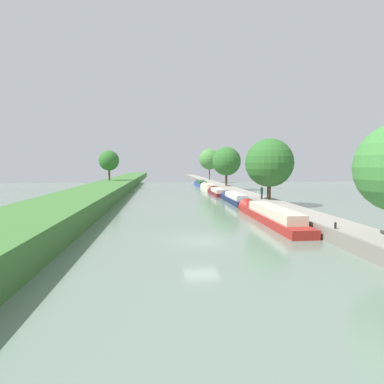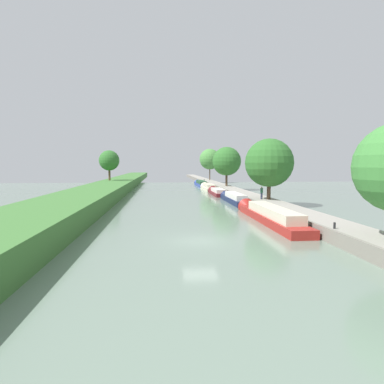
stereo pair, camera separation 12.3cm
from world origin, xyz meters
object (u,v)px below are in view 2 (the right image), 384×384
object	(u,v)px
mooring_bollard_near	(335,226)
narrowboat_maroon	(217,192)
person_walking	(262,192)
narrowboat_cream	(208,187)
narrowboat_blue	(201,184)
narrowboat_red	(268,215)
mooring_bollard_far	(204,180)
narrowboat_navy	(234,198)

from	to	relation	value
mooring_bollard_near	narrowboat_maroon	bearing A→B (deg)	92.93
narrowboat_maroon	person_walking	world-z (taller)	person_walking
narrowboat_cream	narrowboat_blue	xyz separation A→B (m)	(-0.03, 14.08, 0.04)
narrowboat_maroon	narrowboat_blue	size ratio (longest dim) A/B	0.70
narrowboat_red	mooring_bollard_far	size ratio (longest dim) A/B	37.53
narrowboat_cream	mooring_bollard_far	distance (m)	21.32
narrowboat_maroon	narrowboat_blue	xyz separation A→B (m)	(0.06, 26.28, 0.09)
narrowboat_red	narrowboat_blue	xyz separation A→B (m)	(-0.06, 55.40, -0.08)
narrowboat_red	narrowboat_cream	bearing A→B (deg)	90.03
narrowboat_navy	narrowboat_maroon	world-z (taller)	narrowboat_navy
narrowboat_navy	person_walking	bearing A→B (deg)	-62.41
narrowboat_red	narrowboat_blue	distance (m)	55.40
narrowboat_cream	mooring_bollard_far	xyz separation A→B (m)	(1.86, 21.22, 0.67)
narrowboat_red	narrowboat_cream	xyz separation A→B (m)	(-0.02, 41.32, -0.11)
narrowboat_cream	mooring_bollard_far	bearing A→B (deg)	84.99
narrowboat_blue	narrowboat_cream	bearing A→B (deg)	-89.87
narrowboat_maroon	person_walking	xyz separation A→B (m)	(2.92, -17.82, 1.37)
narrowboat_blue	mooring_bollard_near	size ratio (longest dim) A/B	33.43
person_walking	narrowboat_cream	bearing A→B (deg)	95.38
narrowboat_maroon	mooring_bollard_near	world-z (taller)	mooring_bollard_near
narrowboat_red	narrowboat_navy	xyz separation A→B (m)	(0.18, 16.31, -0.05)
narrowboat_navy	narrowboat_blue	distance (m)	39.09
mooring_bollard_near	mooring_bollard_far	xyz separation A→B (m)	(0.00, 71.62, 0.00)
narrowboat_red	narrowboat_maroon	size ratio (longest dim) A/B	1.60
mooring_bollard_near	person_walking	bearing A→B (deg)	87.28
narrowboat_navy	narrowboat_blue	size ratio (longest dim) A/B	0.84
narrowboat_maroon	mooring_bollard_near	bearing A→B (deg)	-87.07
narrowboat_blue	mooring_bollard_near	xyz separation A→B (m)	(1.89, -64.48, 0.63)
narrowboat_maroon	narrowboat_blue	bearing A→B (deg)	89.87
narrowboat_maroon	narrowboat_navy	bearing A→B (deg)	-88.66
narrowboat_red	mooring_bollard_near	xyz separation A→B (m)	(1.84, -9.08, 0.55)
mooring_bollard_near	narrowboat_red	bearing A→B (deg)	101.44
person_walking	mooring_bollard_far	distance (m)	51.26
narrowboat_maroon	mooring_bollard_far	world-z (taller)	mooring_bollard_far
narrowboat_navy	mooring_bollard_far	world-z (taller)	narrowboat_navy
narrowboat_red	narrowboat_navy	distance (m)	16.31
narrowboat_red	narrowboat_blue	bearing A→B (deg)	90.06
mooring_bollard_far	narrowboat_cream	bearing A→B (deg)	-95.01
narrowboat_navy	mooring_bollard_far	size ratio (longest dim) A/B	28.00
narrowboat_blue	person_walking	size ratio (longest dim) A/B	9.06
narrowboat_maroon	narrowboat_blue	world-z (taller)	narrowboat_blue
narrowboat_cream	mooring_bollard_near	world-z (taller)	mooring_bollard_near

